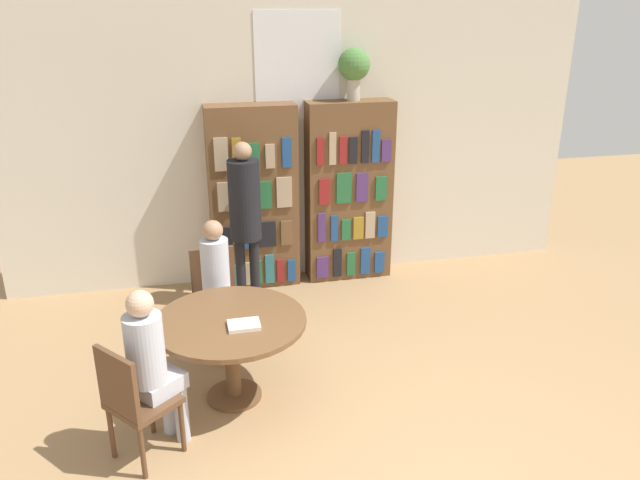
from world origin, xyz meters
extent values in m
cube|color=beige|center=(0.00, 3.72, 1.50)|extent=(6.40, 0.06, 3.00)
cube|color=white|center=(0.00, 3.69, 2.35)|extent=(0.90, 0.01, 1.10)
cube|color=brown|center=(-0.53, 3.53, 1.00)|extent=(0.94, 0.32, 2.00)
cube|color=#236638|center=(-0.90, 3.36, 0.22)|extent=(0.07, 0.02, 0.32)
cube|color=#2D707A|center=(-0.78, 3.36, 0.18)|extent=(0.08, 0.02, 0.25)
cube|color=tan|center=(-0.66, 3.36, 0.19)|extent=(0.09, 0.02, 0.26)
cube|color=#236638|center=(-0.53, 3.36, 0.20)|extent=(0.09, 0.02, 0.28)
cube|color=#2D707A|center=(-0.40, 3.36, 0.23)|extent=(0.10, 0.02, 0.33)
cube|color=maroon|center=(-0.28, 3.36, 0.19)|extent=(0.08, 0.02, 0.26)
cube|color=navy|center=(-0.16, 3.36, 0.18)|extent=(0.09, 0.02, 0.25)
cube|color=black|center=(-0.86, 3.36, 0.62)|extent=(0.12, 0.02, 0.26)
cube|color=navy|center=(-0.64, 3.36, 0.64)|extent=(0.17, 0.02, 0.30)
cube|color=black|center=(-0.42, 3.36, 0.64)|extent=(0.19, 0.02, 0.28)
cube|color=brown|center=(-0.21, 3.36, 0.63)|extent=(0.13, 0.02, 0.28)
cube|color=tan|center=(-0.85, 3.36, 1.09)|extent=(0.15, 0.02, 0.31)
cube|color=#4C2D6B|center=(-0.63, 3.36, 1.10)|extent=(0.17, 0.02, 0.33)
cube|color=#236638|center=(-0.43, 3.36, 1.08)|extent=(0.15, 0.02, 0.30)
cube|color=tan|center=(-0.22, 3.36, 1.09)|extent=(0.16, 0.02, 0.33)
cube|color=tan|center=(-0.86, 3.36, 1.54)|extent=(0.14, 0.02, 0.34)
cube|color=olive|center=(-0.70, 3.36, 1.53)|extent=(0.09, 0.02, 0.33)
cube|color=#236638|center=(-0.53, 3.36, 1.50)|extent=(0.12, 0.02, 0.27)
cube|color=tan|center=(-0.36, 3.36, 1.49)|extent=(0.10, 0.02, 0.25)
cube|color=navy|center=(-0.19, 3.36, 1.52)|extent=(0.10, 0.02, 0.31)
cube|color=brown|center=(0.53, 3.53, 1.00)|extent=(0.94, 0.32, 2.00)
cube|color=#4C2D6B|center=(0.19, 3.36, 0.19)|extent=(0.13, 0.02, 0.25)
cube|color=black|center=(0.37, 3.36, 0.23)|extent=(0.09, 0.02, 0.33)
cube|color=#236638|center=(0.52, 3.36, 0.20)|extent=(0.09, 0.02, 0.27)
cube|color=navy|center=(0.70, 3.36, 0.22)|extent=(0.11, 0.02, 0.32)
cube|color=navy|center=(0.86, 3.36, 0.19)|extent=(0.11, 0.02, 0.25)
cube|color=#4C2D6B|center=(0.18, 3.36, 0.66)|extent=(0.08, 0.02, 0.33)
cube|color=navy|center=(0.33, 3.36, 0.64)|extent=(0.08, 0.02, 0.29)
cube|color=#236638|center=(0.46, 3.36, 0.61)|extent=(0.10, 0.02, 0.24)
cube|color=olive|center=(0.60, 3.36, 0.62)|extent=(0.12, 0.02, 0.26)
cube|color=tan|center=(0.74, 3.36, 0.65)|extent=(0.11, 0.02, 0.31)
cube|color=navy|center=(0.88, 3.36, 0.62)|extent=(0.12, 0.02, 0.25)
cube|color=maroon|center=(0.22, 3.36, 1.07)|extent=(0.12, 0.02, 0.28)
cube|color=#236638|center=(0.43, 3.36, 1.10)|extent=(0.17, 0.02, 0.34)
cube|color=#4C2D6B|center=(0.63, 3.36, 1.09)|extent=(0.13, 0.02, 0.32)
cube|color=#236638|center=(0.85, 3.36, 1.07)|extent=(0.13, 0.02, 0.27)
cube|color=maroon|center=(0.17, 3.36, 1.51)|extent=(0.07, 0.02, 0.29)
cube|color=tan|center=(0.30, 3.36, 1.54)|extent=(0.07, 0.02, 0.34)
cube|color=maroon|center=(0.41, 3.36, 1.51)|extent=(0.08, 0.02, 0.29)
cube|color=black|center=(0.52, 3.36, 1.51)|extent=(0.09, 0.02, 0.28)
cube|color=black|center=(0.66, 3.36, 1.54)|extent=(0.08, 0.02, 0.35)
cube|color=navy|center=(0.78, 3.36, 1.54)|extent=(0.08, 0.02, 0.35)
cube|color=#4C2D6B|center=(0.89, 3.36, 1.49)|extent=(0.10, 0.02, 0.24)
cylinder|color=#B7AD9E|center=(0.57, 3.53, 2.12)|extent=(0.13, 0.13, 0.24)
sphere|color=#4C7F3D|center=(0.57, 3.53, 2.37)|extent=(0.33, 0.33, 0.33)
cylinder|color=brown|center=(-0.99, 1.40, 0.01)|extent=(0.44, 0.44, 0.03)
cylinder|color=brown|center=(-0.99, 1.40, 0.35)|extent=(0.12, 0.12, 0.64)
cylinder|color=brown|center=(-0.99, 1.40, 0.69)|extent=(1.18, 1.18, 0.04)
cube|color=brown|center=(-1.64, 0.86, 0.43)|extent=(0.56, 0.56, 0.04)
cube|color=brown|center=(-1.78, 0.74, 0.68)|extent=(0.28, 0.33, 0.45)
cylinder|color=brown|center=(-1.62, 1.10, 0.21)|extent=(0.04, 0.04, 0.41)
cylinder|color=brown|center=(-1.40, 0.83, 0.21)|extent=(0.04, 0.04, 0.41)
cylinder|color=brown|center=(-1.88, 0.88, 0.21)|extent=(0.04, 0.04, 0.41)
cylinder|color=brown|center=(-1.66, 0.62, 0.21)|extent=(0.04, 0.04, 0.41)
cube|color=brown|center=(-1.05, 2.25, 0.43)|extent=(0.43, 0.43, 0.04)
cube|color=brown|center=(-1.06, 2.43, 0.68)|extent=(0.40, 0.06, 0.45)
cylinder|color=brown|center=(-0.87, 2.09, 0.21)|extent=(0.04, 0.04, 0.41)
cylinder|color=brown|center=(-1.21, 2.07, 0.21)|extent=(0.04, 0.04, 0.41)
cylinder|color=brown|center=(-0.89, 2.43, 0.21)|extent=(0.04, 0.04, 0.41)
cylinder|color=brown|center=(-1.23, 2.40, 0.21)|extent=(0.04, 0.04, 0.41)
cube|color=#B2B7C6|center=(-1.04, 2.11, 0.51)|extent=(0.27, 0.34, 0.12)
cylinder|color=#B2B7C6|center=(-1.04, 2.19, 0.82)|extent=(0.25, 0.25, 0.50)
sphere|color=#A37A5B|center=(-1.04, 2.19, 1.16)|extent=(0.17, 0.17, 0.17)
cylinder|color=#B2B7C6|center=(-0.96, 2.00, 0.23)|extent=(0.10, 0.10, 0.45)
cylinder|color=#B2B7C6|center=(-1.10, 1.99, 0.23)|extent=(0.10, 0.10, 0.45)
cube|color=#B2B7C6|center=(-1.53, 0.95, 0.51)|extent=(0.41, 0.41, 0.12)
cylinder|color=#B2B7C6|center=(-1.60, 0.89, 0.82)|extent=(0.26, 0.26, 0.50)
sphere|color=tan|center=(-1.60, 0.89, 1.16)|extent=(0.18, 0.18, 0.18)
cylinder|color=#B2B7C6|center=(-1.49, 1.07, 0.23)|extent=(0.10, 0.10, 0.45)
cylinder|color=#B2B7C6|center=(-1.40, 0.96, 0.23)|extent=(0.10, 0.10, 0.45)
cylinder|color=black|center=(-0.75, 3.02, 0.37)|extent=(0.10, 0.10, 0.74)
cylinder|color=black|center=(-0.61, 3.02, 0.37)|extent=(0.10, 0.10, 0.74)
cylinder|color=black|center=(-0.68, 3.02, 1.14)|extent=(0.32, 0.32, 0.80)
sphere|color=#A37A5B|center=(-0.68, 3.02, 1.64)|extent=(0.18, 0.18, 0.18)
cylinder|color=black|center=(-0.58, 3.30, 1.35)|extent=(0.07, 0.30, 0.07)
cube|color=silver|center=(-0.90, 1.25, 0.73)|extent=(0.24, 0.18, 0.03)
camera|label=1|loc=(-1.26, -2.89, 3.01)|focal=35.00mm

